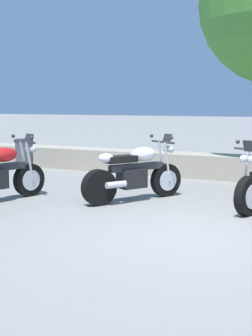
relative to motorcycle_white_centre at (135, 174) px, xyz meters
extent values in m
plane|color=gray|center=(1.57, -1.66, -0.49)|extent=(120.00, 120.00, 0.00)
cylinder|color=black|center=(-1.97, -0.53, -0.18)|extent=(0.31, 0.63, 0.62)
cylinder|color=silver|center=(-1.97, -0.53, -0.18)|extent=(0.27, 0.41, 0.38)
ellipsoid|color=red|center=(-2.12, -1.03, 0.34)|extent=(0.48, 0.60, 0.26)
cylinder|color=#2D2D30|center=(-1.99, -0.61, 0.54)|extent=(0.64, 0.23, 0.04)
sphere|color=silver|center=(-2.02, -0.45, 0.40)|extent=(0.13, 0.13, 0.13)
sphere|color=silver|center=(-1.88, -0.49, 0.40)|extent=(0.13, 0.13, 0.13)
cube|color=#26282D|center=(-1.96, -0.51, 0.60)|extent=(0.22, 0.15, 0.18)
cylinder|color=silver|center=(-2.06, -0.54, 0.18)|extent=(0.09, 0.17, 0.73)
cylinder|color=silver|center=(-1.89, -0.60, 0.18)|extent=(0.09, 0.17, 0.73)
sphere|color=#2D2D30|center=(-2.29, -0.56, 0.64)|extent=(0.07, 0.07, 0.07)
sphere|color=#2D2D30|center=(-1.71, -0.73, 0.64)|extent=(0.07, 0.07, 0.07)
cylinder|color=black|center=(0.36, 0.60, -0.18)|extent=(0.44, 0.60, 0.62)
cylinder|color=black|center=(-0.39, -0.64, -0.18)|extent=(0.47, 0.62, 0.62)
cylinder|color=silver|center=(0.36, 0.60, -0.18)|extent=(0.34, 0.41, 0.38)
cube|color=black|center=(-0.04, -0.06, -0.08)|extent=(0.52, 0.58, 0.34)
cube|color=#2D2D30|center=(0.01, 0.02, 0.12)|extent=(0.69, 1.02, 0.12)
ellipsoid|color=white|center=(0.09, 0.15, 0.34)|extent=(0.56, 0.62, 0.26)
cube|color=black|center=(-0.16, -0.26, 0.28)|extent=(0.51, 0.61, 0.12)
ellipsoid|color=white|center=(-0.31, -0.52, 0.32)|extent=(0.33, 0.35, 0.16)
cylinder|color=#2D2D30|center=(0.31, 0.53, 0.54)|extent=(0.58, 0.37, 0.04)
sphere|color=silver|center=(0.33, 0.68, 0.40)|extent=(0.13, 0.13, 0.13)
sphere|color=silver|center=(0.45, 0.61, 0.40)|extent=(0.13, 0.13, 0.13)
cube|color=#26282D|center=(0.37, 0.61, 0.60)|extent=(0.22, 0.18, 0.18)
cylinder|color=silver|center=(-0.12, -0.51, -0.13)|extent=(0.29, 0.38, 0.11)
cylinder|color=silver|center=(0.26, 0.61, 0.18)|extent=(0.12, 0.16, 0.73)
cylinder|color=silver|center=(0.41, 0.52, 0.18)|extent=(0.12, 0.16, 0.73)
sphere|color=#2D2D30|center=(0.04, 0.65, 0.64)|extent=(0.07, 0.07, 0.07)
sphere|color=#2D2D30|center=(0.55, 0.34, 0.64)|extent=(0.07, 0.07, 0.07)
cylinder|color=black|center=(2.06, -0.25, -0.18)|extent=(0.35, 0.63, 0.62)
cylinder|color=silver|center=(2.06, -0.25, -0.18)|extent=(0.28, 0.42, 0.38)
sphere|color=silver|center=(2.11, -0.33, 0.40)|extent=(0.13, 0.13, 0.13)
sphere|color=silver|center=(1.98, -0.29, 0.40)|extent=(0.13, 0.13, 0.13)
cube|color=#26282D|center=(2.06, -0.27, 0.60)|extent=(0.22, 0.16, 0.18)
cylinder|color=silver|center=(1.99, -0.18, 0.18)|extent=(0.10, 0.17, 0.73)
sphere|color=#2D2D30|center=(1.82, -0.04, 0.64)|extent=(0.07, 0.07, 0.07)
cylinder|color=#4C4C51|center=(-3.93, 1.79, -0.09)|extent=(0.44, 0.44, 0.80)
cylinder|color=#2D2D30|center=(-3.93, 1.79, 0.34)|extent=(0.46, 0.46, 0.06)
camera|label=1|loc=(3.43, -7.34, 1.23)|focal=48.80mm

